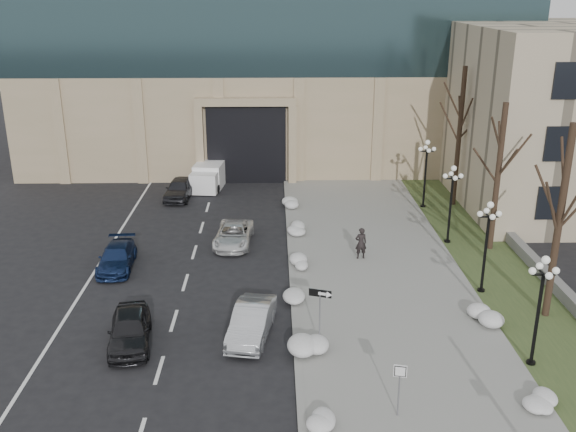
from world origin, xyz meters
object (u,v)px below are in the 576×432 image
pedestrian (361,243)px  lamppost_d (426,165)px  car_d (234,234)px  box_truck (211,174)px  car_e (180,189)px  keep_sign (400,380)px  lamppost_c (452,194)px  car_a (130,329)px  car_b (252,322)px  one_way_sign (324,301)px  car_c (117,257)px  lamppost_b (487,235)px  lamppost_a (540,296)px

pedestrian → lamppost_d: size_ratio=0.38×
car_d → box_truck: 12.36m
box_truck → car_e: bearing=-113.7°
keep_sign → lamppost_c: (5.94, 16.19, 1.50)m
keep_sign → car_a: bearing=167.0°
car_b → one_way_sign: 3.51m
car_d → keep_sign: keep_sign is taller
car_b → car_c: car_b is taller
car_a → lamppost_c: size_ratio=0.88×
car_d → pedestrian: (7.15, -2.50, 0.40)m
lamppost_d → pedestrian: bearing=-121.7°
car_b → car_e: car_e is taller
car_a → lamppost_b: bearing=7.1°
car_b → lamppost_a: (11.22, -2.55, 2.37)m
car_c → car_d: 6.89m
lamppost_b → lamppost_c: size_ratio=1.00×
car_b → car_d: bearing=107.1°
car_e → box_truck: (1.92, 3.27, 0.16)m
car_e → one_way_sign: one_way_sign is taller
car_b → keep_sign: bearing=-37.8°
pedestrian → lamppost_b: 7.17m
lamppost_c → lamppost_d: same height
one_way_sign → keep_sign: (2.26, -4.73, -0.62)m
car_e → one_way_sign: 22.33m
car_e → lamppost_d: (16.96, -2.52, 2.34)m
keep_sign → lamppost_a: (5.94, 3.19, 1.50)m
lamppost_a → car_e: bearing=127.6°
one_way_sign → pedestrian: bearing=92.0°
one_way_sign → lamppost_c: bearing=73.2°
keep_sign → lamppost_d: (5.94, 22.69, 1.50)m
car_c → lamppost_a: 21.29m
car_e → one_way_sign: bearing=-61.4°
pedestrian → one_way_sign: bearing=65.8°
car_a → pedestrian: bearing=30.2°
lamppost_c → one_way_sign: bearing=-125.6°
car_a → pedestrian: pedestrian is taller
pedestrian → lamppost_d: 10.58m
car_b → one_way_sign: one_way_sign is taller
car_d → car_e: bearing=120.2°
box_truck → lamppost_c: bearing=-32.4°
car_d → keep_sign: size_ratio=2.07×
box_truck → lamppost_d: bearing=-14.2°
car_a → keep_sign: 11.65m
one_way_sign → box_truck: bearing=124.9°
car_b → car_e: size_ratio=1.00×
car_b → box_truck: box_truck is taller
car_d → lamppost_c: 12.84m
car_a → one_way_sign: bearing=-11.6°
box_truck → pedestrian: bearing=-49.9°
car_d → car_b: bearing=-78.6°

